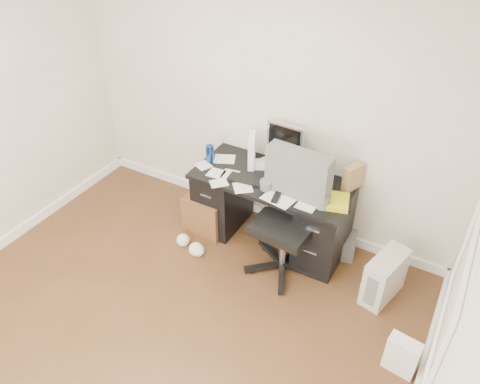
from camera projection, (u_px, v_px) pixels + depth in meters
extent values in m
plane|color=#4C3018|center=(145.00, 345.00, 3.77)|extent=(4.00, 4.00, 0.00)
cube|color=beige|center=(263.00, 99.00, 4.39)|extent=(4.00, 0.02, 2.70)
cube|color=beige|center=(448.00, 347.00, 2.18)|extent=(0.02, 4.00, 2.70)
cube|color=white|center=(259.00, 209.00, 5.14)|extent=(4.00, 0.03, 0.10)
cube|color=black|center=(272.00, 180.00, 4.38)|extent=(1.50, 0.70, 0.04)
cube|color=black|center=(223.00, 195.00, 4.82)|extent=(0.40, 0.60, 0.71)
cube|color=black|center=(323.00, 230.00, 4.39)|extent=(0.40, 0.60, 0.71)
cube|color=black|center=(285.00, 187.00, 4.78)|extent=(0.70, 0.03, 0.51)
cube|color=black|center=(249.00, 180.00, 4.34)|extent=(0.40, 0.18, 0.02)
sphere|color=silver|center=(296.00, 191.00, 4.17)|extent=(0.07, 0.07, 0.06)
cylinder|color=#153C93|center=(210.00, 153.00, 4.57)|extent=(0.08, 0.08, 0.17)
cube|color=white|center=(252.00, 150.00, 4.49)|extent=(0.22, 0.29, 0.31)
cube|color=#9B724B|center=(353.00, 177.00, 4.18)|extent=(0.17, 0.23, 0.24)
cube|color=gold|center=(339.00, 202.00, 4.05)|extent=(0.26, 0.30, 0.04)
cube|color=#B4B1A2|center=(385.00, 277.00, 4.07)|extent=(0.31, 0.49, 0.46)
cube|color=white|center=(402.00, 356.00, 3.51)|extent=(0.26, 0.20, 0.33)
cube|color=#533319|center=(209.00, 211.00, 4.85)|extent=(0.42, 0.42, 0.42)
cube|color=slate|center=(338.00, 244.00, 4.61)|extent=(0.39, 0.34, 0.20)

